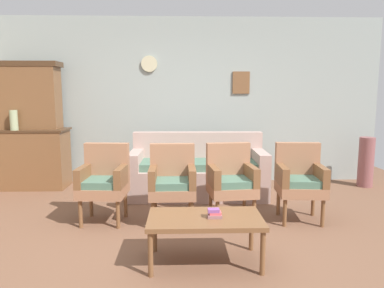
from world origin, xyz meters
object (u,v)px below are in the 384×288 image
at_px(armchair_near_couch_end, 172,180).
at_px(book_stack_on_table, 215,213).
at_px(vase_on_cabinet, 14,120).
at_px(floor_vase_by_wall, 366,162).
at_px(side_cabinet, 31,158).
at_px(armchair_near_cabinet, 231,179).
at_px(coffee_table, 205,222).
at_px(armchair_by_doorway, 104,179).
at_px(floral_couch, 198,173).
at_px(armchair_row_middle, 300,178).

distance_m(armchair_near_couch_end, book_stack_on_table, 1.12).
height_order(vase_on_cabinet, floor_vase_by_wall, vase_on_cabinet).
height_order(vase_on_cabinet, armchair_near_couch_end, vase_on_cabinet).
distance_m(side_cabinet, floor_vase_by_wall, 5.30).
relative_size(armchair_near_cabinet, coffee_table, 0.90).
bearing_deg(floor_vase_by_wall, armchair_by_doorway, -159.30).
distance_m(floral_couch, coffee_table, 2.13).
distance_m(armchair_by_doorway, book_stack_on_table, 1.62).
distance_m(coffee_table, book_stack_on_table, 0.12).
height_order(armchair_by_doorway, armchair_row_middle, same).
height_order(floral_couch, book_stack_on_table, floral_couch).
xyz_separation_m(side_cabinet, armchair_near_couch_end, (2.26, -1.61, 0.03)).
relative_size(armchair_near_couch_end, floor_vase_by_wall, 1.14).
xyz_separation_m(side_cabinet, armchair_by_doorway, (1.46, -1.55, 0.03)).
bearing_deg(floral_couch, side_cabinet, 168.84).
height_order(armchair_near_cabinet, book_stack_on_table, armchair_near_cabinet).
relative_size(armchair_near_couch_end, book_stack_on_table, 7.32).
bearing_deg(floor_vase_by_wall, armchair_row_middle, -136.48).
bearing_deg(armchair_near_couch_end, book_stack_on_table, -69.71).
height_order(armchair_by_doorway, armchair_near_couch_end, same).
height_order(floral_couch, armchair_by_doorway, same).
xyz_separation_m(armchair_near_cabinet, armchair_row_middle, (0.81, -0.01, 0.00)).
height_order(armchair_row_middle, book_stack_on_table, armchair_row_middle).
distance_m(armchair_near_cabinet, armchair_row_middle, 0.81).
xyz_separation_m(armchair_by_doorway, book_stack_on_table, (1.18, -1.11, -0.04)).
bearing_deg(armchair_near_cabinet, floor_vase_by_wall, 31.89).
xyz_separation_m(side_cabinet, armchair_near_cabinet, (2.94, -1.57, 0.03)).
bearing_deg(floor_vase_by_wall, armchair_near_cabinet, -148.11).
bearing_deg(floral_couch, armchair_by_doorway, -137.74).
distance_m(armchair_near_couch_end, floor_vase_by_wall, 3.40).
bearing_deg(side_cabinet, book_stack_on_table, -45.19).
height_order(armchair_by_doorway, book_stack_on_table, armchair_by_doorway).
relative_size(side_cabinet, book_stack_on_table, 9.39).
bearing_deg(floor_vase_by_wall, vase_on_cabinet, -179.14).
xyz_separation_m(vase_on_cabinet, armchair_row_middle, (3.89, -1.39, -0.58)).
bearing_deg(armchair_near_couch_end, armchair_by_doorway, 175.38).
relative_size(side_cabinet, armchair_near_cabinet, 1.28).
distance_m(armchair_near_cabinet, floor_vase_by_wall, 2.78).
bearing_deg(armchair_near_couch_end, armchair_near_cabinet, 3.67).
relative_size(vase_on_cabinet, coffee_table, 0.30).
bearing_deg(book_stack_on_table, armchair_row_middle, 44.64).
height_order(armchair_near_cabinet, armchair_row_middle, same).
bearing_deg(book_stack_on_table, armchair_near_cabinet, 75.00).
height_order(armchair_near_couch_end, book_stack_on_table, armchair_near_couch_end).
xyz_separation_m(armchair_near_couch_end, book_stack_on_table, (0.39, -1.05, -0.04)).
xyz_separation_m(armchair_by_doorway, armchair_near_couch_end, (0.79, -0.06, 0.00)).
distance_m(armchair_by_doorway, floor_vase_by_wall, 4.10).
distance_m(vase_on_cabinet, coffee_table, 3.72).
distance_m(floral_couch, armchair_near_couch_end, 1.17).
bearing_deg(floor_vase_by_wall, floral_couch, -171.27).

